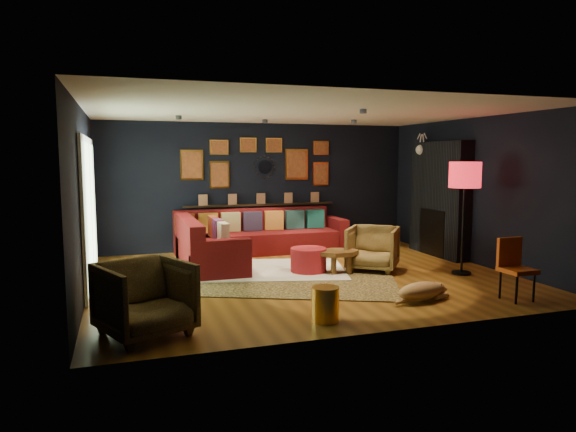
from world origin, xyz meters
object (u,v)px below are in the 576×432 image
object	(u,v)px
pouf	(308,260)
gold_stool	(325,304)
coffee_table	(338,255)
sectional	(242,241)
armchair_left	(145,295)
dog	(421,288)
floor_lamp	(465,179)
orange_chair	(514,264)
armchair_right	(373,246)

from	to	relation	value
pouf	gold_stool	world-z (taller)	pouf
coffee_table	gold_stool	xyz separation A→B (m)	(-1.12, -2.19, -0.12)
sectional	armchair_left	world-z (taller)	armchair_left
armchair_left	gold_stool	xyz separation A→B (m)	(2.01, -0.14, -0.24)
pouf	dog	xyz separation A→B (m)	(0.86, -2.00, -0.05)
sectional	pouf	bearing A→B (deg)	-64.81
coffee_table	floor_lamp	world-z (taller)	floor_lamp
coffee_table	pouf	world-z (taller)	pouf
sectional	orange_chair	xyz separation A→B (m)	(2.84, -3.92, 0.16)
armchair_right	gold_stool	bearing A→B (deg)	-90.99
coffee_table	pouf	xyz separation A→B (m)	(-0.44, 0.21, -0.09)
sectional	dog	size ratio (longest dim) A/B	3.34
sectional	dog	distance (m)	3.96
coffee_table	armchair_left	distance (m)	3.74
orange_chair	dog	bearing A→B (deg)	163.91
sectional	coffee_table	xyz separation A→B (m)	(1.20, -1.81, -0.00)
pouf	dog	size ratio (longest dim) A/B	0.58
armchair_right	gold_stool	world-z (taller)	armchair_right
pouf	armchair_right	distance (m)	1.12
pouf	coffee_table	bearing A→B (deg)	-24.94
pouf	dog	distance (m)	2.18
coffee_table	armchair_right	world-z (taller)	armchair_right
sectional	coffee_table	distance (m)	2.18
armchair_left	floor_lamp	xyz separation A→B (m)	(5.05, 1.41, 1.11)
coffee_table	floor_lamp	distance (m)	2.36
gold_stool	orange_chair	size ratio (longest dim) A/B	0.49
armchair_right	sectional	bearing A→B (deg)	173.95
gold_stool	dog	world-z (taller)	gold_stool
armchair_right	armchair_left	bearing A→B (deg)	-113.64
coffee_table	gold_stool	world-z (taller)	gold_stool
sectional	gold_stool	distance (m)	4.01
coffee_table	orange_chair	distance (m)	2.67
gold_stool	orange_chair	world-z (taller)	orange_chair
gold_stool	coffee_table	bearing A→B (deg)	62.90
gold_stool	sectional	bearing A→B (deg)	91.13
coffee_table	orange_chair	size ratio (longest dim) A/B	0.88
pouf	armchair_left	bearing A→B (deg)	-140.11
armchair_left	orange_chair	distance (m)	4.77
armchair_right	dog	xyz separation A→B (m)	(-0.24, -1.86, -0.23)
armchair_left	gold_stool	distance (m)	2.03
armchair_right	dog	size ratio (longest dim) A/B	0.81
sectional	armchair_right	bearing A→B (deg)	-43.36
armchair_left	armchair_right	xyz separation A→B (m)	(3.79, 2.11, -0.03)
armchair_right	floor_lamp	bearing A→B (deg)	8.28
sectional	armchair_right	distance (m)	2.55
orange_chair	dog	xyz separation A→B (m)	(-1.22, 0.31, -0.31)
sectional	dog	bearing A→B (deg)	-65.90
coffee_table	armchair_right	bearing A→B (deg)	5.38
gold_stool	orange_chair	distance (m)	2.77
sectional	orange_chair	distance (m)	4.84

